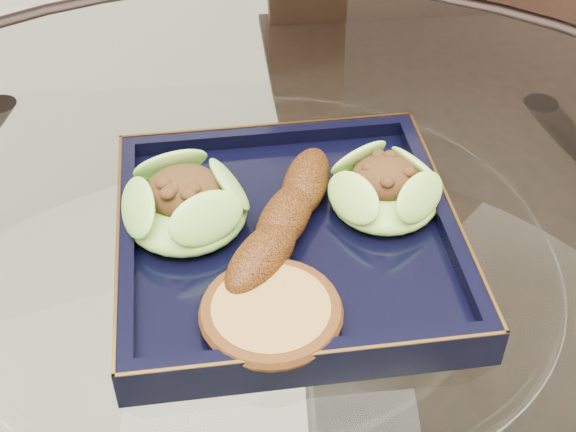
{
  "coord_description": "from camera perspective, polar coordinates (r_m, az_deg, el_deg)",
  "views": [
    {
      "loc": [
        0.02,
        -0.42,
        1.22
      ],
      "look_at": [
        0.02,
        0.05,
        0.8
      ],
      "focal_mm": 50.0,
      "sensor_mm": 36.0,
      "label": 1
    }
  ],
  "objects": [
    {
      "name": "dining_table",
      "position": [
        0.75,
        -1.36,
        -14.59
      ],
      "size": [
        1.13,
        1.13,
        0.77
      ],
      "color": "white",
      "rests_on": "ground"
    },
    {
      "name": "dining_chair",
      "position": [
        1.08,
        11.08,
        5.28
      ],
      "size": [
        0.51,
        0.51,
        1.07
      ],
      "rotation": [
        0.0,
        0.0,
        0.11
      ],
      "color": "black",
      "rests_on": "ground"
    },
    {
      "name": "navy_plate",
      "position": [
        0.65,
        0.0,
        -1.98
      ],
      "size": [
        0.3,
        0.3,
        0.02
      ],
      "primitive_type": "cube",
      "rotation": [
        0.0,
        0.0,
        0.13
      ],
      "color": "black",
      "rests_on": "dining_table"
    },
    {
      "name": "lettuce_wrap_left",
      "position": [
        0.65,
        -7.3,
        0.64
      ],
      "size": [
        0.1,
        0.1,
        0.04
      ],
      "primitive_type": "ellipsoid",
      "rotation": [
        0.0,
        0.0,
        0.04
      ],
      "color": "#5B9D2D",
      "rests_on": "navy_plate"
    },
    {
      "name": "lettuce_wrap_right",
      "position": [
        0.66,
        6.87,
        1.71
      ],
      "size": [
        0.11,
        0.11,
        0.03
      ],
      "primitive_type": "ellipsoid",
      "rotation": [
        0.0,
        0.0,
        0.28
      ],
      "color": "#75AC31",
      "rests_on": "navy_plate"
    },
    {
      "name": "roasted_plantain",
      "position": [
        0.64,
        -0.22,
        -0.11
      ],
      "size": [
        0.1,
        0.18,
        0.03
      ],
      "primitive_type": "ellipsoid",
      "rotation": [
        0.0,
        0.0,
        1.19
      ],
      "color": "#5C2A09",
      "rests_on": "navy_plate"
    },
    {
      "name": "crumb_patty",
      "position": [
        0.57,
        -1.21,
        -7.0
      ],
      "size": [
        0.12,
        0.12,
        0.02
      ],
      "primitive_type": "cylinder",
      "rotation": [
        0.0,
        0.0,
        -0.36
      ],
      "color": "#A77837",
      "rests_on": "navy_plate"
    }
  ]
}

